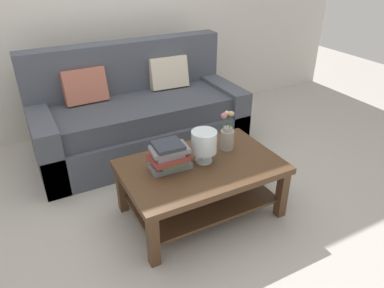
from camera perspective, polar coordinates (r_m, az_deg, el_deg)
The scene contains 7 objects.
ground_plane at distance 3.18m, azimuth -3.10°, elevation -7.45°, with size 10.00×10.00×0.00m, color #B7B2A8.
back_wall at distance 4.15m, azimuth -14.05°, elevation 20.82°, with size 6.40×0.12×2.70m, color beige.
couch at distance 3.70m, azimuth -8.46°, elevation 4.39°, with size 2.05×0.90×1.06m.
coffee_table at distance 2.76m, azimuth 1.47°, elevation -5.38°, with size 1.18×0.75×0.45m.
book_stack_main at distance 2.58m, azimuth -3.61°, elevation -2.00°, with size 0.30×0.21×0.21m.
glass_hurricane_vase at distance 2.65m, azimuth 1.91°, elevation 0.21°, with size 0.19×0.19×0.25m.
flower_pitcher at distance 2.85m, azimuth 5.60°, elevation 1.28°, with size 0.12×0.11×0.34m.
Camera 1 is at (-1.04, -2.33, 1.89)m, focal length 33.60 mm.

